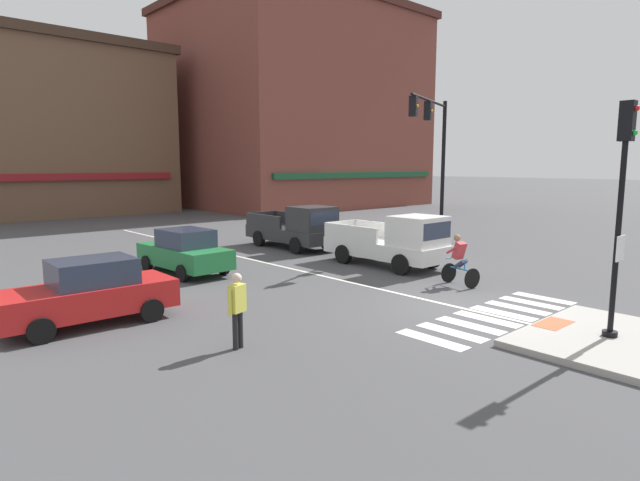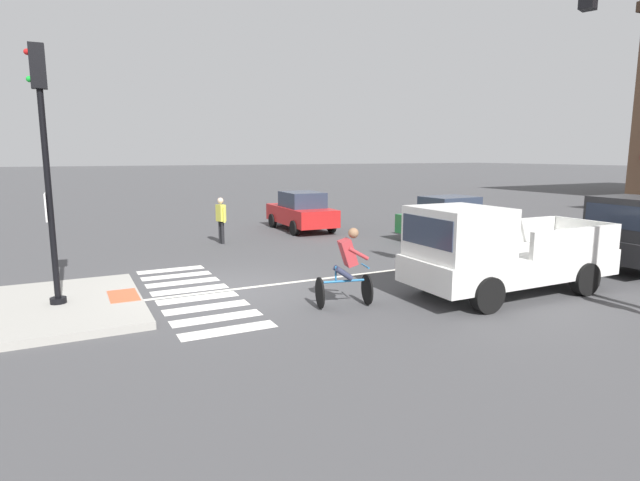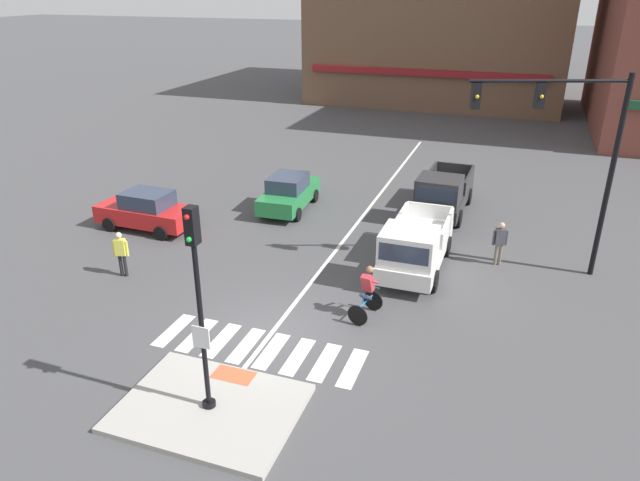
{
  "view_description": "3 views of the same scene",
  "coord_description": "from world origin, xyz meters",
  "px_view_note": "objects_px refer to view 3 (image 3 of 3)",
  "views": [
    {
      "loc": [
        -12.35,
        -7.62,
        3.93
      ],
      "look_at": [
        -1.45,
        4.43,
        1.59
      ],
      "focal_mm": 29.3,
      "sensor_mm": 36.0,
      "label": 1
    },
    {
      "loc": [
        11.53,
        -3.35,
        3.18
      ],
      "look_at": [
        -0.95,
        2.9,
        0.83
      ],
      "focal_mm": 28.6,
      "sensor_mm": 36.0,
      "label": 2
    },
    {
      "loc": [
        6.25,
        -13.26,
        9.49
      ],
      "look_at": [
        0.37,
        3.33,
        1.65
      ],
      "focal_mm": 32.52,
      "sensor_mm": 36.0,
      "label": 3
    }
  ],
  "objects_px": {
    "car_green_westbound_far": "(289,193)",
    "pickup_truck_charcoal_eastbound_far": "(443,194)",
    "pickup_truck_white_eastbound_mid": "(414,248)",
    "pedestrian_waiting_far_side": "(500,240)",
    "cyclist": "(367,292)",
    "pedestrian_at_curb_left": "(121,251)",
    "traffic_light_mast": "(571,141)",
    "signal_pole": "(198,294)",
    "car_red_cross_left": "(146,210)"
  },
  "relations": [
    {
      "from": "pickup_truck_white_eastbound_mid",
      "to": "car_green_westbound_far",
      "type": "bearing_deg",
      "value": 146.16
    },
    {
      "from": "pickup_truck_charcoal_eastbound_far",
      "to": "pedestrian_waiting_far_side",
      "type": "xyz_separation_m",
      "value": [
        2.71,
        -4.33,
        0.0
      ]
    },
    {
      "from": "pickup_truck_charcoal_eastbound_far",
      "to": "pickup_truck_white_eastbound_mid",
      "type": "bearing_deg",
      "value": -90.86
    },
    {
      "from": "pickup_truck_white_eastbound_mid",
      "to": "pedestrian_waiting_far_side",
      "type": "distance_m",
      "value": 3.27
    },
    {
      "from": "pickup_truck_charcoal_eastbound_far",
      "to": "pedestrian_at_curb_left",
      "type": "xyz_separation_m",
      "value": [
        -9.68,
        -9.67,
        0.0
      ]
    },
    {
      "from": "traffic_light_mast",
      "to": "pickup_truck_charcoal_eastbound_far",
      "type": "distance_m",
      "value": 7.41
    },
    {
      "from": "pickup_truck_charcoal_eastbound_far",
      "to": "cyclist",
      "type": "relative_size",
      "value": 3.07
    },
    {
      "from": "pickup_truck_charcoal_eastbound_far",
      "to": "car_green_westbound_far",
      "type": "bearing_deg",
      "value": -166.53
    },
    {
      "from": "signal_pole",
      "to": "car_green_westbound_far",
      "type": "distance_m",
      "value": 13.97
    },
    {
      "from": "traffic_light_mast",
      "to": "pickup_truck_charcoal_eastbound_far",
      "type": "relative_size",
      "value": 1.35
    },
    {
      "from": "pedestrian_waiting_far_side",
      "to": "traffic_light_mast",
      "type": "bearing_deg",
      "value": -5.86
    },
    {
      "from": "car_green_westbound_far",
      "to": "pickup_truck_white_eastbound_mid",
      "type": "distance_m",
      "value": 7.93
    },
    {
      "from": "signal_pole",
      "to": "car_red_cross_left",
      "type": "bearing_deg",
      "value": 131.32
    },
    {
      "from": "pedestrian_at_curb_left",
      "to": "car_red_cross_left",
      "type": "bearing_deg",
      "value": 113.71
    },
    {
      "from": "car_green_westbound_far",
      "to": "pickup_truck_charcoal_eastbound_far",
      "type": "distance_m",
      "value": 6.87
    },
    {
      "from": "car_green_westbound_far",
      "to": "pedestrian_at_curb_left",
      "type": "xyz_separation_m",
      "value": [
        -3.0,
        -8.07,
        0.17
      ]
    },
    {
      "from": "pickup_truck_white_eastbound_mid",
      "to": "cyclist",
      "type": "height_order",
      "value": "pickup_truck_white_eastbound_mid"
    },
    {
      "from": "pickup_truck_white_eastbound_mid",
      "to": "traffic_light_mast",
      "type": "bearing_deg",
      "value": 18.36
    },
    {
      "from": "pedestrian_at_curb_left",
      "to": "traffic_light_mast",
      "type": "bearing_deg",
      "value": 20.06
    },
    {
      "from": "pickup_truck_charcoal_eastbound_far",
      "to": "pickup_truck_white_eastbound_mid",
      "type": "distance_m",
      "value": 6.02
    },
    {
      "from": "car_green_westbound_far",
      "to": "car_red_cross_left",
      "type": "relative_size",
      "value": 1.01
    },
    {
      "from": "cyclist",
      "to": "pickup_truck_white_eastbound_mid",
      "type": "bearing_deg",
      "value": 77.12
    },
    {
      "from": "car_green_westbound_far",
      "to": "pedestrian_waiting_far_side",
      "type": "distance_m",
      "value": 9.77
    },
    {
      "from": "signal_pole",
      "to": "pedestrian_at_curb_left",
      "type": "bearing_deg",
      "value": 140.47
    },
    {
      "from": "pickup_truck_charcoal_eastbound_far",
      "to": "pedestrian_waiting_far_side",
      "type": "relative_size",
      "value": 3.09
    },
    {
      "from": "pickup_truck_white_eastbound_mid",
      "to": "pedestrian_waiting_far_side",
      "type": "xyz_separation_m",
      "value": [
        2.8,
        1.69,
        0.0
      ]
    },
    {
      "from": "pickup_truck_charcoal_eastbound_far",
      "to": "car_red_cross_left",
      "type": "bearing_deg",
      "value": -153.54
    },
    {
      "from": "signal_pole",
      "to": "car_red_cross_left",
      "type": "relative_size",
      "value": 1.24
    },
    {
      "from": "traffic_light_mast",
      "to": "car_red_cross_left",
      "type": "distance_m",
      "value": 16.43
    },
    {
      "from": "signal_pole",
      "to": "pickup_truck_white_eastbound_mid",
      "type": "bearing_deg",
      "value": 70.23
    },
    {
      "from": "pickup_truck_charcoal_eastbound_far",
      "to": "pickup_truck_white_eastbound_mid",
      "type": "xyz_separation_m",
      "value": [
        -0.09,
        -6.02,
        0.0
      ]
    },
    {
      "from": "car_green_westbound_far",
      "to": "pedestrian_waiting_far_side",
      "type": "xyz_separation_m",
      "value": [
        9.38,
        -2.73,
        0.17
      ]
    },
    {
      "from": "car_green_westbound_far",
      "to": "cyclist",
      "type": "bearing_deg",
      "value": -53.49
    },
    {
      "from": "traffic_light_mast",
      "to": "pedestrian_at_curb_left",
      "type": "height_order",
      "value": "traffic_light_mast"
    },
    {
      "from": "signal_pole",
      "to": "pedestrian_at_curb_left",
      "type": "relative_size",
      "value": 3.07
    },
    {
      "from": "car_green_westbound_far",
      "to": "pickup_truck_white_eastbound_mid",
      "type": "height_order",
      "value": "pickup_truck_white_eastbound_mid"
    },
    {
      "from": "pedestrian_waiting_far_side",
      "to": "pickup_truck_charcoal_eastbound_far",
      "type": "bearing_deg",
      "value": 122.03
    },
    {
      "from": "pedestrian_at_curb_left",
      "to": "cyclist",
      "type": "bearing_deg",
      "value": 1.48
    },
    {
      "from": "car_red_cross_left",
      "to": "car_green_westbound_far",
      "type": "bearing_deg",
      "value": 40.73
    },
    {
      "from": "signal_pole",
      "to": "pickup_truck_charcoal_eastbound_far",
      "type": "height_order",
      "value": "signal_pole"
    },
    {
      "from": "car_red_cross_left",
      "to": "pedestrian_at_curb_left",
      "type": "relative_size",
      "value": 2.48
    },
    {
      "from": "car_green_westbound_far",
      "to": "pickup_truck_charcoal_eastbound_far",
      "type": "bearing_deg",
      "value": 13.47
    },
    {
      "from": "signal_pole",
      "to": "pickup_truck_white_eastbound_mid",
      "type": "relative_size",
      "value": 1.01
    },
    {
      "from": "signal_pole",
      "to": "cyclist",
      "type": "relative_size",
      "value": 3.05
    },
    {
      "from": "car_red_cross_left",
      "to": "pickup_truck_white_eastbound_mid",
      "type": "xyz_separation_m",
      "value": [
        11.33,
        -0.33,
        0.17
      ]
    },
    {
      "from": "pickup_truck_white_eastbound_mid",
      "to": "car_red_cross_left",
      "type": "bearing_deg",
      "value": 178.33
    },
    {
      "from": "pickup_truck_white_eastbound_mid",
      "to": "pedestrian_waiting_far_side",
      "type": "relative_size",
      "value": 3.06
    },
    {
      "from": "traffic_light_mast",
      "to": "pedestrian_waiting_far_side",
      "type": "height_order",
      "value": "traffic_light_mast"
    },
    {
      "from": "cyclist",
      "to": "pedestrian_at_curb_left",
      "type": "bearing_deg",
      "value": -178.52
    },
    {
      "from": "pickup_truck_white_eastbound_mid",
      "to": "pickup_truck_charcoal_eastbound_far",
      "type": "bearing_deg",
      "value": 89.14
    }
  ]
}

